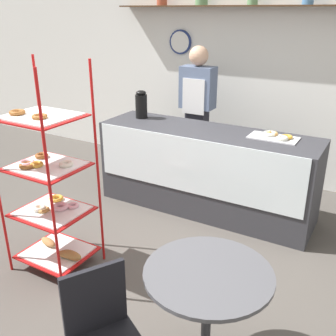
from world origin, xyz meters
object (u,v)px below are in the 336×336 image
at_px(person_worker, 197,112).
at_px(cafe_table, 207,296).
at_px(pastry_rack, 50,191).
at_px(coffee_carafe, 141,105).
at_px(donut_tray_counter, 275,136).
at_px(cafe_chair, 102,329).

relative_size(person_worker, cafe_table, 2.29).
xyz_separation_m(pastry_rack, person_worker, (0.30, 2.16, 0.24)).
bearing_deg(coffee_carafe, person_worker, 40.36).
height_order(person_worker, donut_tray_counter, person_worker).
bearing_deg(cafe_table, person_worker, 117.49).
height_order(person_worker, cafe_chair, person_worker).
bearing_deg(cafe_chair, donut_tray_counter, 26.15).
height_order(coffee_carafe, donut_tray_counter, coffee_carafe).
bearing_deg(person_worker, cafe_chair, -73.24).
bearing_deg(coffee_carafe, cafe_table, -48.46).
distance_m(pastry_rack, cafe_table, 1.63).
relative_size(pastry_rack, cafe_chair, 2.07).
distance_m(pastry_rack, coffee_carafe, 1.77).
bearing_deg(cafe_chair, person_worker, 47.05).
height_order(pastry_rack, cafe_chair, pastry_rack).
relative_size(cafe_chair, donut_tray_counter, 1.79).
distance_m(cafe_chair, coffee_carafe, 2.96).
height_order(person_worker, coffee_carafe, person_worker).
xyz_separation_m(cafe_table, donut_tray_counter, (-0.21, 2.04, 0.40)).
xyz_separation_m(person_worker, donut_tray_counter, (1.08, -0.43, -0.02)).
xyz_separation_m(cafe_table, coffee_carafe, (-1.81, 2.04, 0.54)).
xyz_separation_m(cafe_table, cafe_chair, (-0.39, -0.50, -0.02)).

